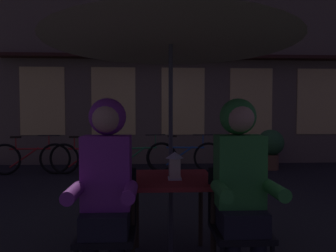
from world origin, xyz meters
The scene contains 13 objects.
cafe_table centered at (0.00, 0.00, 0.64)m, with size 0.72×0.72×0.74m.
patio_umbrella centered at (0.00, 0.00, 2.06)m, with size 2.10×2.10×2.31m.
lantern centered at (0.03, -0.08, 0.86)m, with size 0.11×0.11×0.23m.
chair_left centered at (-0.48, -0.37, 0.49)m, with size 0.40×0.40×0.87m.
chair_right centered at (0.48, -0.37, 0.49)m, with size 0.40×0.40×0.87m.
person_left_hooded centered at (-0.48, -0.43, 0.85)m, with size 0.45×0.56×1.40m.
person_right_hooded centered at (0.48, -0.43, 0.85)m, with size 0.45×0.56×1.40m.
shopfront_building centered at (0.61, 5.40, 3.09)m, with size 10.00×0.93×6.20m.
bicycle_nearest centered at (-2.75, 3.88, 0.35)m, with size 1.68×0.13×0.84m.
bicycle_second centered at (-1.54, 3.81, 0.35)m, with size 1.67×0.29×0.84m.
bicycle_third centered at (-0.49, 3.90, 0.35)m, with size 1.65×0.43×0.84m.
bicycle_fourth centered at (0.54, 3.98, 0.35)m, with size 1.68×0.17×0.84m.
potted_plant centered at (2.55, 4.23, 0.54)m, with size 0.60×0.60×0.92m.
Camera 1 is at (-0.15, -2.55, 1.29)m, focal length 32.15 mm.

